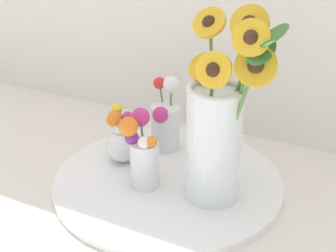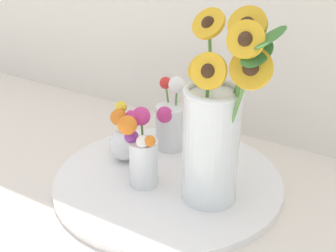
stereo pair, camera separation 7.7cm
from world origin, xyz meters
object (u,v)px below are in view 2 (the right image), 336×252
at_px(mason_jar_sunflowers, 215,132).
at_px(vase_small_back, 170,121).
at_px(serving_tray, 168,181).
at_px(vase_small_center, 141,151).
at_px(vase_bulb_right, 125,138).

distance_m(mason_jar_sunflowers, vase_small_back, 0.26).
height_order(serving_tray, vase_small_center, vase_small_center).
height_order(mason_jar_sunflowers, vase_small_center, mason_jar_sunflowers).
height_order(vase_small_center, vase_bulb_right, vase_small_center).
bearing_deg(vase_small_center, vase_bulb_right, 143.69).
height_order(mason_jar_sunflowers, vase_small_back, mason_jar_sunflowers).
bearing_deg(vase_small_back, mason_jar_sunflowers, -37.30).
relative_size(mason_jar_sunflowers, vase_bulb_right, 2.94).
relative_size(mason_jar_sunflowers, vase_small_center, 2.41).
bearing_deg(mason_jar_sunflowers, serving_tray, 171.34).
xyz_separation_m(vase_small_center, vase_small_back, (-0.03, 0.18, -0.01)).
bearing_deg(serving_tray, vase_small_back, 119.31).
relative_size(vase_small_center, vase_bulb_right, 1.22).
relative_size(serving_tray, vase_bulb_right, 3.78).
bearing_deg(vase_small_center, serving_tray, 51.93).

